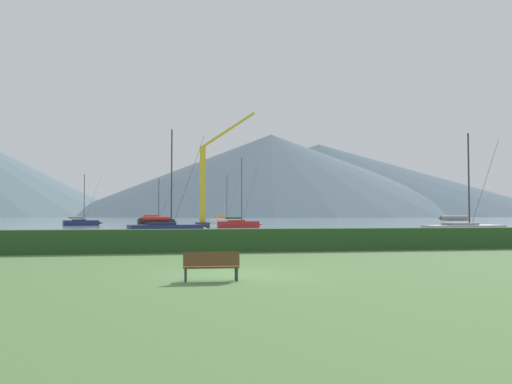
% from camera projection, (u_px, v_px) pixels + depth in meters
% --- Properties ---
extents(ground_plane, '(1000.00, 1000.00, 0.00)m').
position_uv_depth(ground_plane, '(234.00, 275.00, 18.75)').
color(ground_plane, '#517A42').
extents(harbor_water, '(320.00, 246.00, 0.00)m').
position_uv_depth(harbor_water, '(171.00, 220.00, 153.53)').
color(harbor_water, gray).
rests_on(harbor_water, ground_plane).
extents(hedge_line, '(80.00, 1.20, 1.28)m').
position_uv_depth(hedge_line, '(208.00, 240.00, 29.60)').
color(hedge_line, '#284C23').
rests_on(hedge_line, ground_plane).
extents(sailboat_slip_0, '(7.96, 3.74, 10.09)m').
position_uv_depth(sailboat_slip_0, '(166.00, 229.00, 49.78)').
color(sailboat_slip_0, navy).
rests_on(sailboat_slip_0, harbor_water).
extents(sailboat_slip_4, '(8.34, 3.44, 9.17)m').
position_uv_depth(sailboat_slip_4, '(465.00, 230.00, 46.11)').
color(sailboat_slip_4, '#9E9EA3').
rests_on(sailboat_slip_4, harbor_water).
extents(sailboat_slip_5, '(7.03, 3.36, 10.41)m').
position_uv_depth(sailboat_slip_5, '(239.00, 224.00, 78.80)').
color(sailboat_slip_5, red).
rests_on(sailboat_slip_5, harbor_water).
extents(sailboat_slip_6, '(7.72, 3.59, 8.71)m').
position_uv_depth(sailboat_slip_6, '(156.00, 221.00, 100.79)').
color(sailboat_slip_6, black).
rests_on(sailboat_slip_6, harbor_water).
extents(sailboat_slip_7, '(6.76, 2.80, 9.97)m').
position_uv_depth(sailboat_slip_7, '(225.00, 221.00, 107.21)').
color(sailboat_slip_7, white).
rests_on(sailboat_slip_7, harbor_water).
extents(sailboat_slip_8, '(6.76, 3.47, 8.80)m').
position_uv_depth(sailboat_slip_8, '(81.00, 222.00, 90.87)').
color(sailboat_slip_8, navy).
rests_on(sailboat_slip_8, harbor_water).
extents(park_bench_near_path, '(1.80, 0.55, 0.95)m').
position_uv_depth(park_bench_near_path, '(211.00, 265.00, 16.89)').
color(park_bench_near_path, brown).
rests_on(park_bench_near_path, ground_plane).
extents(dock_crane, '(8.74, 2.00, 17.21)m').
position_uv_depth(dock_crane, '(205.00, 190.00, 77.41)').
color(dock_crane, '#333338').
rests_on(dock_crane, ground_plane).
extents(distant_hill_west_ridge, '(282.92, 282.92, 57.02)m').
position_uv_depth(distant_hill_west_ridge, '(271.00, 175.00, 370.20)').
color(distant_hill_west_ridge, '#4C6070').
rests_on(distant_hill_west_ridge, ground_plane).
extents(distant_hill_central_peak, '(359.50, 359.50, 57.73)m').
position_uv_depth(distant_hill_central_peak, '(319.00, 180.00, 429.63)').
color(distant_hill_central_peak, '#425666').
rests_on(distant_hill_central_peak, ground_plane).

